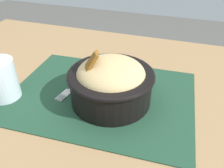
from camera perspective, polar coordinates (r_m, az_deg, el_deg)
The scene contains 5 objects.
table at distance 0.67m, azimuth 0.72°, elevation -6.43°, with size 1.37×0.82×0.73m.
placemat at distance 0.62m, azimuth -2.56°, elevation -2.69°, with size 0.48×0.35×0.00m, color #1E422D.
bowl at distance 0.57m, azimuth -0.03°, elevation 0.62°, with size 0.23×0.23×0.14m.
fork at distance 0.65m, azimuth -9.81°, elevation -1.13°, with size 0.04×0.13×0.00m.
drinking_glass at distance 0.66m, azimuth -25.25°, elevation 0.39°, with size 0.08×0.08×0.11m.
Camera 1 is at (-0.15, 0.49, 1.10)m, focal length 37.55 mm.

